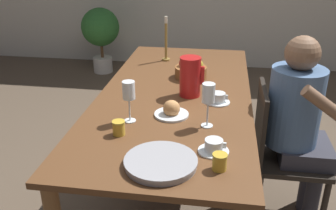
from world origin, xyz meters
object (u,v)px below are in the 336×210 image
at_px(bread_plate, 171,111).
at_px(chair_person_side, 279,152).
at_px(teacup_across, 218,99).
at_px(fruit_bowl, 191,70).
at_px(red_pitcher, 190,76).
at_px(person_seated, 299,119).
at_px(jam_jar_red, 119,127).
at_px(wine_glass_water, 129,92).
at_px(jam_jar_amber, 220,161).
at_px(teacup_near_person, 214,147).
at_px(candlestick_tall, 166,44).
at_px(wine_glass_juice, 208,96).
at_px(serving_tray, 161,162).
at_px(potted_plant, 101,31).

bearing_deg(bread_plate, chair_person_side, 20.78).
distance_m(teacup_across, fruit_bowl, 0.44).
relative_size(red_pitcher, fruit_bowl, 1.11).
bearing_deg(person_seated, jam_jar_red, -62.29).
height_order(chair_person_side, wine_glass_water, wine_glass_water).
distance_m(jam_jar_amber, fruit_bowl, 1.09).
xyz_separation_m(teacup_near_person, candlestick_tall, (-0.41, 1.29, 0.11)).
relative_size(chair_person_side, wine_glass_juice, 3.80).
relative_size(wine_glass_water, serving_tray, 0.71).
xyz_separation_m(wine_glass_water, jam_jar_amber, (0.46, -0.37, -0.12)).
height_order(teacup_near_person, serving_tray, teacup_near_person).
bearing_deg(teacup_near_person, jam_jar_amber, -78.17).
bearing_deg(person_seated, chair_person_side, -86.18).
bearing_deg(wine_glass_water, potted_plant, 111.02).
xyz_separation_m(chair_person_side, wine_glass_juice, (-0.43, -0.33, 0.48)).
height_order(jam_jar_amber, candlestick_tall, candlestick_tall).
bearing_deg(jam_jar_red, potted_plant, 109.78).
bearing_deg(wine_glass_water, teacup_near_person, -28.61).
relative_size(person_seated, candlestick_tall, 3.49).
xyz_separation_m(chair_person_side, wine_glass_water, (-0.82, -0.33, 0.47)).
xyz_separation_m(teacup_across, jam_jar_red, (-0.46, -0.45, 0.01)).
bearing_deg(red_pitcher, candlestick_tall, 110.41).
xyz_separation_m(chair_person_side, jam_jar_amber, (-0.36, -0.70, 0.35)).
distance_m(jam_jar_red, candlestick_tall, 1.20).
height_order(bread_plate, potted_plant, bread_plate).
relative_size(fruit_bowl, potted_plant, 0.25).
relative_size(jam_jar_amber, fruit_bowl, 0.34).
height_order(person_seated, teacup_near_person, person_seated).
relative_size(wine_glass_juice, jam_jar_amber, 3.19).
distance_m(wine_glass_water, fruit_bowl, 0.75).
relative_size(red_pitcher, potted_plant, 0.28).
relative_size(person_seated, bread_plate, 6.39).
height_order(person_seated, potted_plant, person_seated).
relative_size(teacup_across, bread_plate, 0.75).
bearing_deg(candlestick_tall, wine_glass_water, -91.30).
distance_m(bread_plate, fruit_bowl, 0.60).
bearing_deg(wine_glass_juice, jam_jar_amber, -79.39).
bearing_deg(teacup_near_person, potted_plant, 116.35).
bearing_deg(wine_glass_juice, jam_jar_red, -159.93).
height_order(fruit_bowl, candlestick_tall, candlestick_tall).
distance_m(wine_glass_juice, teacup_across, 0.34).
xyz_separation_m(red_pitcher, potted_plant, (-1.37, 2.48, -0.35)).
height_order(teacup_across, bread_plate, bread_plate).
bearing_deg(fruit_bowl, bread_plate, -94.26).
bearing_deg(chair_person_side, red_pitcher, -95.94).
relative_size(bread_plate, potted_plant, 0.22).
xyz_separation_m(chair_person_side, jam_jar_red, (-0.84, -0.48, 0.35)).
height_order(chair_person_side, teacup_across, chair_person_side).
relative_size(serving_tray, bread_plate, 1.68).
xyz_separation_m(wine_glass_juice, serving_tray, (-0.17, -0.38, -0.15)).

